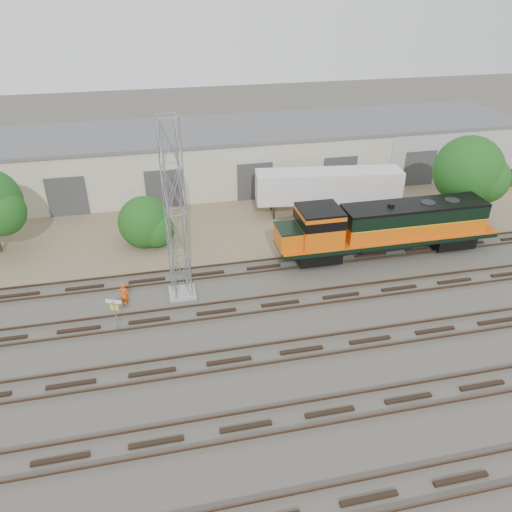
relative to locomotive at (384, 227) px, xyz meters
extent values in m
plane|color=#47423A|center=(-8.78, -6.00, -2.24)|extent=(140.00, 140.00, 0.00)
cube|color=#726047|center=(-8.78, 9.00, -2.23)|extent=(80.00, 16.00, 0.02)
cube|color=black|center=(-8.78, -18.00, -2.17)|extent=(80.00, 2.40, 0.14)
cube|color=#4C3828|center=(-8.78, -17.25, -2.03)|extent=(80.00, 0.08, 0.14)
cube|color=black|center=(-8.78, -13.50, -2.17)|extent=(80.00, 2.40, 0.14)
cube|color=#4C3828|center=(-8.78, -14.25, -2.03)|extent=(80.00, 0.08, 0.14)
cube|color=#4C3828|center=(-8.78, -12.75, -2.03)|extent=(80.00, 0.08, 0.14)
cube|color=black|center=(-8.78, -9.00, -2.17)|extent=(80.00, 2.40, 0.14)
cube|color=#4C3828|center=(-8.78, -9.75, -2.03)|extent=(80.00, 0.08, 0.14)
cube|color=#4C3828|center=(-8.78, -8.25, -2.03)|extent=(80.00, 0.08, 0.14)
cube|color=black|center=(-8.78, -4.50, -2.17)|extent=(80.00, 2.40, 0.14)
cube|color=#4C3828|center=(-8.78, -5.25, -2.03)|extent=(80.00, 0.08, 0.14)
cube|color=#4C3828|center=(-8.78, -3.75, -2.03)|extent=(80.00, 0.08, 0.14)
cube|color=black|center=(-8.78, 0.00, -2.17)|extent=(80.00, 2.40, 0.14)
cube|color=#4C3828|center=(-8.78, -0.75, -2.03)|extent=(80.00, 0.08, 0.14)
cube|color=#4C3828|center=(-8.78, 0.75, -2.03)|extent=(80.00, 0.08, 0.14)
cube|color=beige|center=(-8.78, 17.00, 0.26)|extent=(58.00, 10.00, 5.00)
cube|color=#59595B|center=(-8.78, 17.00, 2.91)|extent=(58.40, 10.40, 0.30)
cube|color=#999993|center=(13.22, 11.95, 0.26)|extent=(14.00, 0.10, 5.00)
cube|color=#333335|center=(-22.78, 11.94, -0.54)|extent=(3.20, 0.12, 3.40)
cube|color=#333335|center=(-14.78, 11.94, -0.54)|extent=(3.20, 0.12, 3.40)
cube|color=#333335|center=(-6.78, 11.94, -0.54)|extent=(3.20, 0.12, 3.40)
cube|color=#333335|center=(1.22, 11.94, -0.54)|extent=(3.20, 0.12, 3.40)
cube|color=#333335|center=(9.22, 11.94, -0.54)|extent=(3.20, 0.12, 3.40)
cube|color=black|center=(-4.91, 0.00, -1.49)|extent=(3.02, 2.27, 0.94)
cube|color=black|center=(5.48, 0.00, -1.49)|extent=(3.02, 2.27, 0.94)
cube|color=black|center=(0.28, 0.00, -0.86)|extent=(16.06, 2.83, 0.33)
cylinder|color=black|center=(0.28, 0.00, -1.45)|extent=(3.97, 1.04, 1.04)
cube|color=#DF590A|center=(2.17, 0.00, -0.12)|extent=(10.39, 2.46, 1.13)
cube|color=black|center=(2.17, 0.00, 0.92)|extent=(10.39, 2.46, 0.94)
cube|color=black|center=(2.17, 0.00, 1.48)|extent=(10.39, 2.46, 0.19)
cube|color=#DF590A|center=(-4.91, 0.00, 0.54)|extent=(2.83, 2.83, 2.46)
cube|color=black|center=(-4.91, 0.00, 1.84)|extent=(2.83, 2.83, 0.15)
cube|color=#DF590A|center=(-7.08, 0.00, -0.03)|extent=(1.51, 2.27, 1.32)
cube|color=gray|center=(-14.61, -2.07, -2.14)|extent=(1.68, 1.68, 0.20)
cylinder|color=gray|center=(-15.12, -1.56, 3.54)|extent=(0.08, 0.08, 11.17)
cylinder|color=gray|center=(-14.10, -1.56, 3.54)|extent=(0.08, 0.08, 11.17)
cylinder|color=gray|center=(-15.12, -2.58, 3.54)|extent=(0.08, 0.08, 11.17)
cylinder|color=gray|center=(-14.10, -2.58, 3.54)|extent=(0.08, 0.08, 11.17)
cylinder|color=gray|center=(-18.55, -5.06, -1.13)|extent=(0.07, 0.07, 2.22)
cube|color=white|center=(-18.55, -5.06, -0.17)|extent=(0.87, 0.36, 0.22)
cube|color=yellow|center=(-18.55, -5.06, -0.58)|extent=(0.44, 0.20, 0.35)
imported|color=#E34F0C|center=(-18.15, -2.54, -1.43)|extent=(0.70, 0.60, 1.63)
cube|color=silver|center=(-1.38, 7.87, 0.22)|extent=(12.32, 3.98, 2.52)
cube|color=black|center=(3.33, 7.25, -1.78)|extent=(2.52, 2.60, 0.93)
cube|color=black|center=(-6.12, 7.55, -1.64)|extent=(0.14, 0.14, 1.21)
cube|color=black|center=(-5.88, 9.40, -1.64)|extent=(0.14, 0.14, 1.21)
cube|color=navy|center=(13.49, 9.91, -1.49)|extent=(1.86, 1.78, 1.50)
sphere|color=#154A16|center=(-26.25, 5.72, 1.20)|extent=(3.40, 3.40, 3.40)
cylinder|color=#382619|center=(-16.62, 5.58, -2.07)|extent=(0.27, 0.27, 0.35)
sphere|color=#154A16|center=(-16.62, 5.58, -0.52)|extent=(3.90, 3.90, 3.90)
sphere|color=#154A16|center=(-15.84, 4.99, -0.91)|extent=(2.73, 2.73, 2.73)
cylinder|color=#382619|center=(8.42, 3.62, -0.91)|extent=(0.31, 0.31, 2.67)
sphere|color=#154A16|center=(8.42, 3.62, 2.29)|extent=(5.34, 5.34, 5.34)
sphere|color=#154A16|center=(9.49, 2.82, 1.76)|extent=(3.74, 3.74, 3.74)
camera|label=1|loc=(-15.73, -28.98, 15.73)|focal=35.00mm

